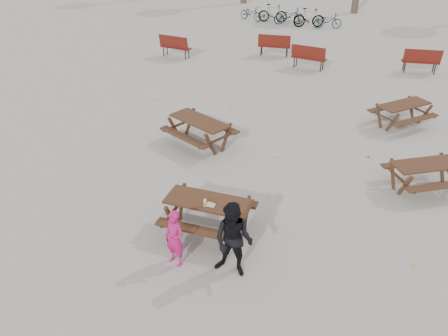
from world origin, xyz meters
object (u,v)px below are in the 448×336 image
(adult, at_px, (233,240))
(picnic_table_far, at_px, (402,114))
(main_picnic_table, at_px, (208,208))
(food_tray, at_px, (211,205))
(picnic_table_east, at_px, (424,176))
(soda_bottle, at_px, (205,203))
(child, at_px, (175,239))
(picnic_table_north, at_px, (200,132))

(adult, distance_m, picnic_table_far, 8.60)
(main_picnic_table, height_order, picnic_table_far, main_picnic_table)
(adult, bearing_deg, food_tray, 134.10)
(picnic_table_east, distance_m, picnic_table_far, 3.77)
(food_tray, distance_m, soda_bottle, 0.13)
(soda_bottle, height_order, picnic_table_east, soda_bottle)
(child, relative_size, adult, 0.77)
(picnic_table_north, bearing_deg, soda_bottle, -41.60)
(adult, bearing_deg, picnic_table_east, 53.56)
(main_picnic_table, height_order, adult, adult)
(picnic_table_east, bearing_deg, picnic_table_north, 145.17)
(child, relative_size, picnic_table_far, 0.71)
(picnic_table_east, bearing_deg, food_tray, -172.79)
(main_picnic_table, xyz_separation_m, food_tray, (0.11, -0.15, 0.21))
(child, distance_m, picnic_table_north, 5.02)
(picnic_table_east, bearing_deg, soda_bottle, -173.05)
(main_picnic_table, relative_size, adult, 1.15)
(adult, bearing_deg, main_picnic_table, 133.38)
(soda_bottle, bearing_deg, adult, -43.57)
(picnic_table_north, bearing_deg, food_tray, -40.05)
(picnic_table_east, relative_size, picnic_table_far, 0.97)
(food_tray, distance_m, adult, 1.19)
(picnic_table_far, bearing_deg, picnic_table_north, 164.83)
(child, height_order, adult, adult)
(child, xyz_separation_m, picnic_table_far, (4.15, 8.16, -0.24))
(adult, distance_m, picnic_table_east, 5.58)
(adult, bearing_deg, child, -171.36)
(picnic_table_north, bearing_deg, child, -48.63)
(main_picnic_table, bearing_deg, food_tray, -54.06)
(main_picnic_table, distance_m, picnic_table_north, 4.02)
(main_picnic_table, xyz_separation_m, picnic_table_north, (-1.67, 3.65, -0.19))
(food_tray, height_order, picnic_table_north, food_tray)
(main_picnic_table, distance_m, picnic_table_east, 5.50)
(soda_bottle, bearing_deg, food_tray, 25.21)
(food_tray, distance_m, picnic_table_north, 4.21)
(child, height_order, picnic_table_north, child)
(adult, distance_m, picnic_table_north, 5.36)
(food_tray, height_order, child, child)
(main_picnic_table, bearing_deg, child, -101.89)
(main_picnic_table, distance_m, picnic_table_far, 8.03)
(picnic_table_far, bearing_deg, food_tray, -164.17)
(child, relative_size, picnic_table_north, 0.66)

